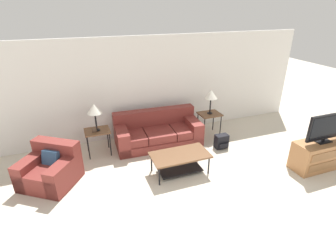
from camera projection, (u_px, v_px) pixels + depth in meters
ground_plane at (234, 250)px, 3.84m from camera, size 24.00×24.00×0.00m
wall_back at (149, 87)px, 6.83m from camera, size 8.95×0.06×2.60m
couch at (158, 133)px, 6.68m from camera, size 2.16×1.05×0.82m
armchair at (51, 170)px, 5.20m from camera, size 1.31×1.29×0.80m
coffee_table at (180, 159)px, 5.48m from camera, size 1.21×0.64×0.45m
side_table_left at (97, 133)px, 6.10m from camera, size 0.57×0.47×0.61m
side_table_right at (210, 116)px, 7.03m from camera, size 0.57×0.47×0.61m
table_lamp_left at (94, 109)px, 5.85m from camera, size 0.34×0.34×0.65m
table_lamp_right at (211, 95)px, 6.78m from camera, size 0.34×0.34×0.65m
tv_console at (319, 155)px, 5.67m from camera, size 1.20×0.51×0.63m
television at (327, 127)px, 5.39m from camera, size 0.98×0.20×0.63m
backpack at (221, 142)px, 6.51m from camera, size 0.32×0.27×0.35m
picture_frame at (94, 130)px, 5.96m from camera, size 0.10×0.04×0.13m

